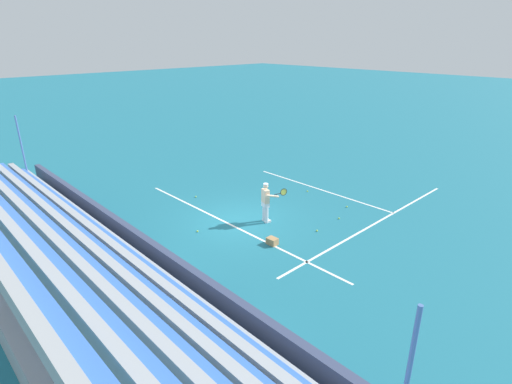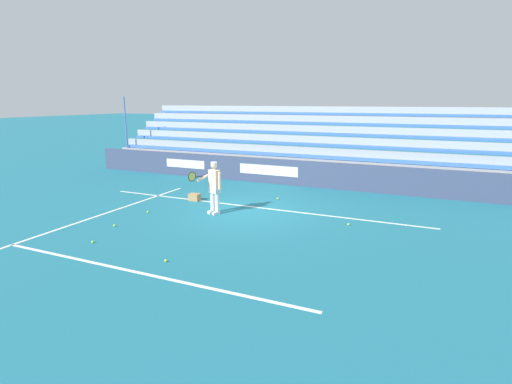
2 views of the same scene
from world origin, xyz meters
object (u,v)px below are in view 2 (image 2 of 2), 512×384
at_px(ball_box_cardboard, 195,197).
at_px(tennis_ball_midcourt, 278,198).
at_px(tennis_ball_near_player, 93,242).
at_px(tennis_ball_far_right, 349,224).
at_px(tennis_ball_by_box, 114,226).
at_px(tennis_player, 214,187).
at_px(tennis_ball_stray_back, 166,261).
at_px(tennis_ball_far_left, 148,212).

xyz_separation_m(ball_box_cardboard, tennis_ball_midcourt, (-2.77, -1.44, -0.10)).
distance_m(tennis_ball_near_player, tennis_ball_far_right, 7.22).
bearing_deg(tennis_ball_by_box, tennis_ball_midcourt, -121.88).
bearing_deg(tennis_ball_far_right, tennis_ball_by_box, 25.37).
xyz_separation_m(tennis_player, tennis_ball_far_right, (-4.31, -0.53, -0.86)).
bearing_deg(tennis_ball_far_right, tennis_ball_near_player, 36.52).
distance_m(ball_box_cardboard, tennis_ball_stray_back, 5.84).
distance_m(ball_box_cardboard, tennis_ball_midcourt, 3.13).
xyz_separation_m(tennis_ball_near_player, tennis_ball_far_left, (0.58, -2.93, 0.00)).
relative_size(tennis_ball_near_player, tennis_ball_far_left, 1.00).
bearing_deg(tennis_player, tennis_ball_far_right, -172.99).
xyz_separation_m(tennis_ball_by_box, tennis_ball_far_right, (-6.30, -2.99, 0.00)).
height_order(tennis_ball_stray_back, tennis_ball_by_box, same).
xyz_separation_m(tennis_player, tennis_ball_far_left, (2.07, 0.83, -0.86)).
distance_m(tennis_ball_midcourt, tennis_ball_far_left, 4.80).
bearing_deg(tennis_ball_stray_back, tennis_ball_far_left, -45.59).
xyz_separation_m(tennis_ball_stray_back, tennis_ball_far_right, (-3.28, -4.53, 0.00)).
distance_m(tennis_ball_midcourt, tennis_ball_far_right, 3.77).
relative_size(tennis_player, tennis_ball_near_player, 25.98).
bearing_deg(tennis_ball_midcourt, tennis_ball_by_box, 58.12).
height_order(tennis_player, tennis_ball_midcourt, tennis_player).
xyz_separation_m(tennis_ball_stray_back, tennis_ball_near_player, (2.52, -0.23, 0.00)).
bearing_deg(ball_box_cardboard, tennis_ball_by_box, 83.58).
xyz_separation_m(tennis_ball_by_box, tennis_ball_near_player, (-0.50, 1.31, 0.00)).
relative_size(tennis_player, tennis_ball_midcourt, 25.98).
xyz_separation_m(tennis_ball_by_box, tennis_ball_far_left, (0.09, -1.62, 0.00)).
bearing_deg(tennis_ball_stray_back, tennis_player, -75.54).
height_order(tennis_ball_near_player, tennis_ball_far_right, same).
bearing_deg(tennis_player, tennis_ball_by_box, 51.08).
bearing_deg(ball_box_cardboard, tennis_ball_stray_back, 116.45).
bearing_deg(ball_box_cardboard, tennis_ball_near_player, 90.94).
bearing_deg(tennis_ball_by_box, ball_box_cardboard, -96.42).
bearing_deg(tennis_ball_midcourt, tennis_ball_far_left, 46.91).
distance_m(tennis_ball_stray_back, tennis_ball_far_right, 5.59).
relative_size(ball_box_cardboard, tennis_ball_far_right, 6.06).
height_order(tennis_player, tennis_ball_far_right, tennis_player).
relative_size(tennis_ball_stray_back, tennis_ball_by_box, 1.00).
height_order(tennis_ball_midcourt, tennis_ball_far_left, same).
bearing_deg(ball_box_cardboard, tennis_ball_midcourt, -152.53).
relative_size(ball_box_cardboard, tennis_ball_by_box, 6.06).
bearing_deg(tennis_ball_by_box, tennis_ball_near_player, 110.76).
distance_m(tennis_player, tennis_ball_by_box, 3.27).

